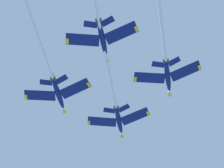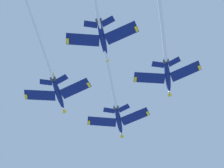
# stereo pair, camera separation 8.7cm
# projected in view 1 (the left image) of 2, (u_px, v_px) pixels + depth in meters

# --- Properties ---
(jet_lead) EXTENTS (30.35, 48.25, 25.34)m
(jet_lead) POSITION_uv_depth(u_px,v_px,m) (114.00, 94.00, 128.35)
(jet_lead) COLOR navy
(jet_left_wing) EXTENTS (26.89, 44.10, 22.53)m
(jet_left_wing) POSITION_uv_depth(u_px,v_px,m) (51.00, 74.00, 121.07)
(jet_left_wing) COLOR navy
(jet_right_wing) EXTENTS (27.90, 45.10, 23.96)m
(jet_right_wing) POSITION_uv_depth(u_px,v_px,m) (164.00, 45.00, 117.33)
(jet_right_wing) COLOR navy
(jet_slot) EXTENTS (28.00, 44.63, 23.04)m
(jet_slot) POSITION_uv_depth(u_px,v_px,m) (97.00, 14.00, 110.64)
(jet_slot) COLOR navy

